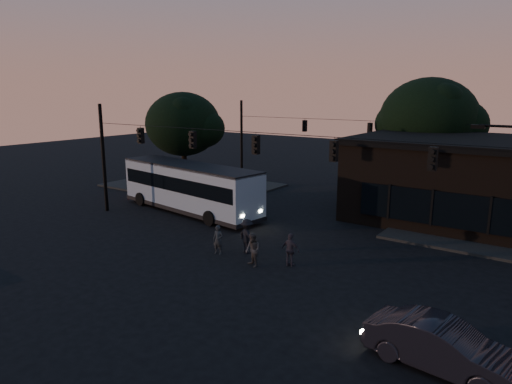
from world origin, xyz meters
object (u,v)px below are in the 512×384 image
Objects in this scene: pedestrian_c at (290,250)px; bus at (190,185)px; pedestrian_b at (253,250)px; car at (443,346)px; pedestrian_a at (218,240)px; building at (479,181)px; pedestrian_d at (247,236)px.

bus is at bearing -24.44° from pedestrian_c.
pedestrian_c is (1.48, 1.08, -0.00)m from pedestrian_b.
pedestrian_c is (-8.12, 4.61, 0.06)m from car.
pedestrian_a is 0.93× the size of pedestrian_c.
bus is 9.02m from pedestrian_a.
pedestrian_b reaches higher than car.
building is 9.33× the size of pedestrian_b.
pedestrian_a is at bearing 78.20° from car.
pedestrian_a is (-12.09, 3.92, -0.00)m from car.
pedestrian_b is at bearing 154.38° from pedestrian_d.
pedestrian_a is 0.92× the size of pedestrian_b.
car is 12.71m from pedestrian_a.
pedestrian_c reaches higher than car.
car is at bearing 6.03° from pedestrian_b.
bus is 21.38m from car.
building is 18.41m from car.
pedestrian_a is at bearing -29.70° from bus.
building is 17.41m from pedestrian_a.
pedestrian_b is (9.59, -5.85, -1.07)m from bus.
pedestrian_b is at bearing 75.98° from car.
bus reaches higher than pedestrian_a.
pedestrian_c is (3.97, 0.69, 0.06)m from pedestrian_a.
pedestrian_a is at bearing 8.68° from pedestrian_c.
pedestrian_d is at bearing -123.17° from building.
bus is (-16.91, -8.79, -0.81)m from building.
pedestrian_c is (-5.84, -13.56, -1.89)m from building.
bus is 7.47× the size of pedestrian_c.
pedestrian_d reaches higher than pedestrian_a.
bus reaches higher than pedestrian_c.
pedestrian_b is (-9.60, 3.53, 0.06)m from car.
building reaches higher than pedestrian_a.
pedestrian_d is (1.15, 0.99, 0.15)m from pedestrian_a.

